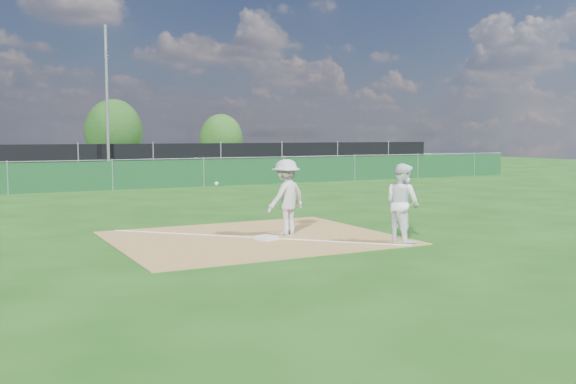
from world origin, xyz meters
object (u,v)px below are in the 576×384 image
object	(u,v)px
tree_right	(221,139)
light_pole	(107,102)
car_right	(177,160)
first_base	(266,238)
play_at_first	(286,197)
runner	(402,203)
tree_mid	(114,132)
car_mid	(44,162)

from	to	relation	value
tree_right	light_pole	bearing A→B (deg)	-134.90
car_right	tree_right	distance (m)	8.03
first_base	tree_right	distance (m)	35.03
light_pole	first_base	size ratio (longest dim) A/B	20.39
light_pole	play_at_first	xyz separation A→B (m)	(-0.63, -21.63, -3.12)
play_at_first	runner	xyz separation A→B (m)	(1.74, -2.03, -0.03)
tree_mid	light_pole	bearing A→B (deg)	-103.91
play_at_first	car_mid	bearing A→B (deg)	94.71
first_base	play_at_first	distance (m)	1.19
first_base	car_right	size ratio (longest dim) A/B	0.08
car_mid	tree_right	bearing A→B (deg)	-82.65
car_mid	tree_right	world-z (taller)	tree_right
first_base	tree_right	world-z (taller)	tree_right
runner	car_right	distance (m)	28.88
car_right	tree_mid	bearing A→B (deg)	11.52
play_at_first	tree_mid	world-z (taller)	tree_mid
light_pole	car_mid	distance (m)	5.95
light_pole	play_at_first	size ratio (longest dim) A/B	3.32
car_right	tree_mid	xyz separation A→B (m)	(-2.47, 6.68, 1.77)
light_pole	runner	bearing A→B (deg)	-87.32
tree_right	car_right	bearing A→B (deg)	-132.56
light_pole	runner	xyz separation A→B (m)	(1.11, -23.67, -3.15)
first_base	tree_mid	xyz separation A→B (m)	(4.23, 33.68, 2.41)
car_mid	light_pole	bearing A→B (deg)	-165.15
tree_mid	play_at_first	bearing A→B (deg)	-96.01
play_at_first	tree_right	bearing A→B (deg)	70.71
car_mid	tree_right	distance (m)	15.04
car_right	tree_mid	size ratio (longest dim) A/B	0.99
first_base	light_pole	bearing A→B (deg)	86.47
play_at_first	car_right	size ratio (longest dim) A/B	0.51
car_mid	first_base	bearing A→B (deg)	164.22
tree_right	tree_mid	bearing A→B (deg)	173.85
car_right	tree_right	size ratio (longest dim) A/B	1.24
first_base	tree_mid	distance (m)	34.03
first_base	play_at_first	world-z (taller)	play_at_first
tree_right	runner	bearing A→B (deg)	-105.58
runner	tree_mid	xyz separation A→B (m)	(1.76, 35.25, 1.62)
play_at_first	tree_mid	xyz separation A→B (m)	(3.50, 33.22, 1.59)
tree_mid	tree_right	distance (m)	7.89
car_mid	car_right	bearing A→B (deg)	-103.40
runner	car_mid	world-z (taller)	runner
car_right	tree_right	xyz separation A→B (m)	(5.36, 5.84, 1.28)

